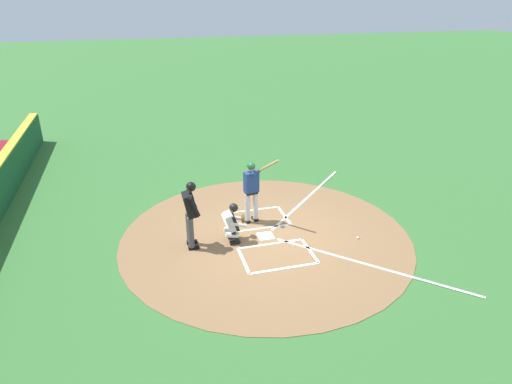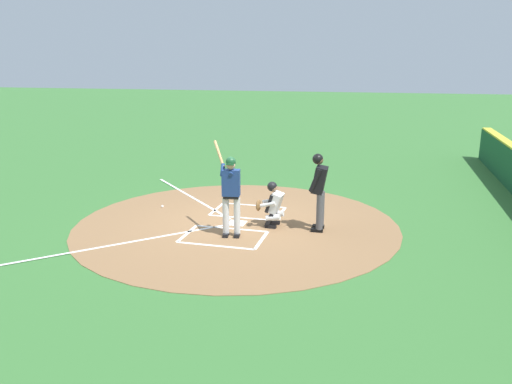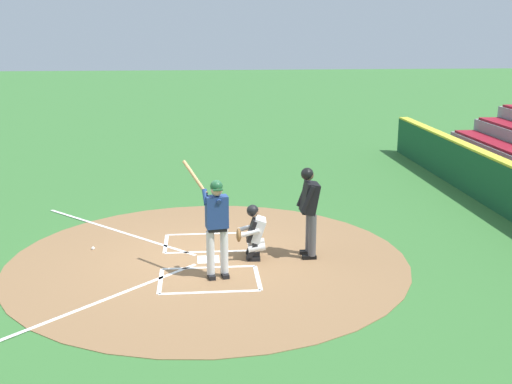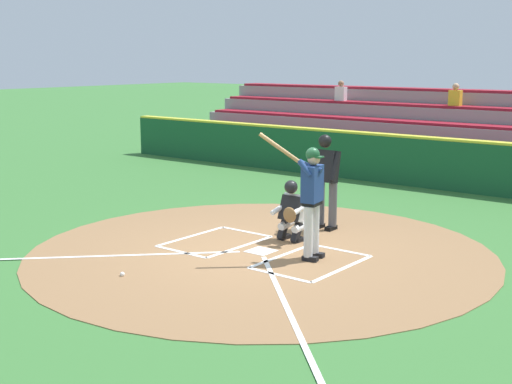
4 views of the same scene
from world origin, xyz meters
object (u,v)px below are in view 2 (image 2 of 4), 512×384
(catcher, at_px, (273,203))
(plate_umpire, at_px, (319,187))
(batter, at_px, (231,190))
(baseball, at_px, (162,206))

(catcher, relative_size, plate_umpire, 0.61)
(catcher, height_order, plate_umpire, plate_umpire)
(batter, relative_size, catcher, 1.88)
(batter, height_order, baseball, batter)
(baseball, bearing_deg, plate_umpire, -100.42)
(batter, height_order, catcher, batter)
(plate_umpire, distance_m, baseball, 4.64)
(plate_umpire, bearing_deg, baseball, 79.58)
(catcher, distance_m, plate_umpire, 1.22)
(batter, bearing_deg, catcher, -39.54)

